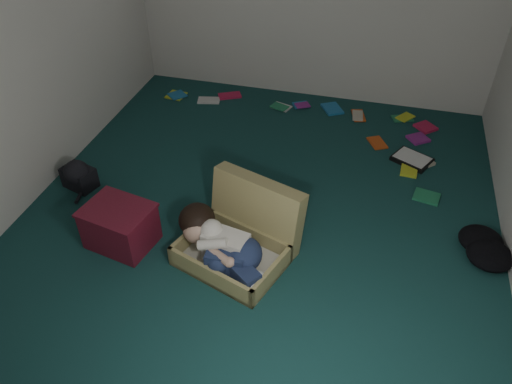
% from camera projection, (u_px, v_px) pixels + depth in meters
% --- Properties ---
extents(floor, '(4.50, 4.50, 0.00)m').
position_uv_depth(floor, '(260.00, 213.00, 4.34)').
color(floor, '#153D3B').
rests_on(floor, ground).
extents(wall_front, '(4.50, 0.00, 4.50)m').
position_uv_depth(wall_front, '(108.00, 338.00, 1.83)').
color(wall_front, silver).
rests_on(wall_front, ground).
extents(wall_left, '(0.00, 4.50, 4.50)m').
position_uv_depth(wall_left, '(16.00, 45.00, 3.92)').
color(wall_left, silver).
rests_on(wall_left, ground).
extents(suitcase, '(0.98, 0.97, 0.57)m').
position_uv_depth(suitcase, '(242.00, 235.00, 3.87)').
color(suitcase, tan).
rests_on(suitcase, floor).
extents(person, '(0.77, 0.60, 0.35)m').
position_uv_depth(person, '(221.00, 243.00, 3.74)').
color(person, white).
rests_on(person, suitcase).
extents(maroon_bin, '(0.59, 0.50, 0.36)m').
position_uv_depth(maroon_bin, '(120.00, 226.00, 3.94)').
color(maroon_bin, maroon).
rests_on(maroon_bin, floor).
extents(backpack, '(0.43, 0.38, 0.22)m').
position_uv_depth(backpack, '(79.00, 177.00, 4.56)').
color(backpack, black).
rests_on(backpack, floor).
extents(clothing_pile, '(0.52, 0.45, 0.15)m').
position_uv_depth(clothing_pile, '(468.00, 245.00, 3.93)').
color(clothing_pile, black).
rests_on(clothing_pile, floor).
extents(paper_tray, '(0.43, 0.40, 0.05)m').
position_uv_depth(paper_tray, '(412.00, 159.00, 4.92)').
color(paper_tray, black).
rests_on(paper_tray, floor).
extents(book_scatter, '(3.14, 1.62, 0.02)m').
position_uv_depth(book_scatter, '(335.00, 125.00, 5.45)').
color(book_scatter, '#C6D225').
rests_on(book_scatter, floor).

